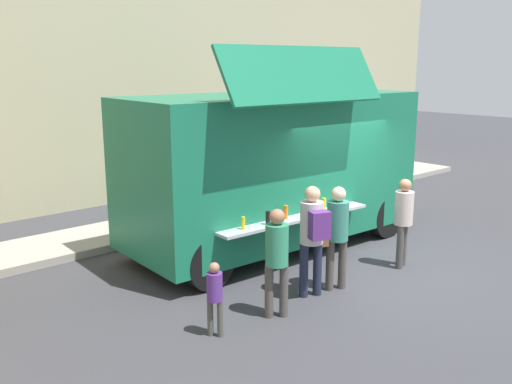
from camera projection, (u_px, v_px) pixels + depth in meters
ground_plane at (387, 270)px, 9.98m from camera, size 60.00×60.00×0.00m
curb_strip at (23, 254)px, 10.57m from camera, size 28.00×1.60×0.15m
food_truck_main at (274, 166)px, 10.91m from camera, size 5.97×3.06×3.86m
trash_bin at (316, 180)px, 15.31m from camera, size 0.60×0.60×0.94m
customer_front_ordering at (337, 229)px, 8.91m from camera, size 0.55×0.38×1.70m
customer_mid_with_backpack at (313, 230)px, 8.60m from camera, size 0.46×0.58×1.77m
customer_rear_waiting at (277, 254)px, 7.92m from camera, size 0.33×0.33×1.61m
customer_extra_browsing at (403, 215)px, 9.93m from camera, size 0.33×0.33×1.61m
child_near_queue at (215, 293)px, 7.43m from camera, size 0.21×0.21×1.04m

